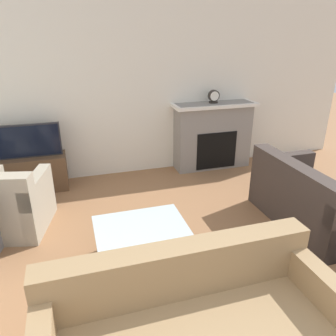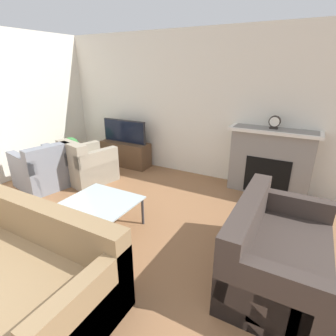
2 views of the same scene
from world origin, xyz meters
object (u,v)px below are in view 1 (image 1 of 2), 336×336
object	(u,v)px
tv	(22,141)
coffee_table	(142,231)
mantel_clock	(214,96)
armchair_accent	(13,207)
couch_loveseat	(311,202)

from	to	relation	value
tv	coffee_table	bearing A→B (deg)	-59.81
mantel_clock	armchair_accent	bearing A→B (deg)	-159.14
couch_loveseat	coffee_table	distance (m)	2.14
armchair_accent	coffee_table	xyz separation A→B (m)	(1.31, -1.06, 0.08)
tv	coffee_table	world-z (taller)	tv
coffee_table	mantel_clock	distance (m)	2.93
tv	mantel_clock	distance (m)	3.00
armchair_accent	coffee_table	size ratio (longest dim) A/B	1.07
armchair_accent	couch_loveseat	bearing A→B (deg)	178.75
couch_loveseat	mantel_clock	distance (m)	2.30
tv	armchair_accent	bearing A→B (deg)	-94.09
coffee_table	armchair_accent	bearing A→B (deg)	141.06
couch_loveseat	mantel_clock	size ratio (longest dim) A/B	7.06
couch_loveseat	armchair_accent	distance (m)	3.56
tv	couch_loveseat	distance (m)	3.93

